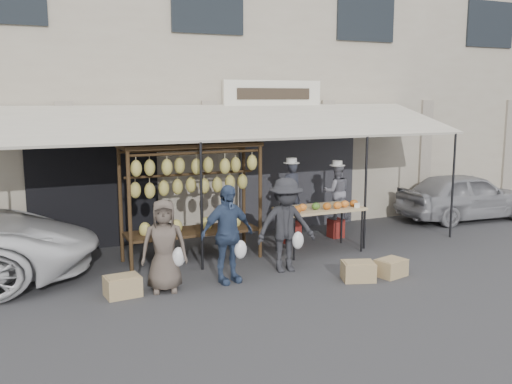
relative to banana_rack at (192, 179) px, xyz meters
The scene contains 16 objects.
ground_plane 2.57m from the banana_rack, 61.72° to the right, with size 90.00×90.00×0.00m, color #2D2D30.
shophouse 5.23m from the banana_rack, 78.41° to the left, with size 24.00×6.15×7.30m.
awning 1.48m from the banana_rack, 26.53° to the left, with size 10.00×2.35×2.92m.
banana_rack is the anchor object (origin of this frame).
produce_table 2.66m from the banana_rack, 11.04° to the right, with size 1.70×0.90×1.04m.
vendor_left 2.39m from the banana_rack, ahead, with size 0.46×0.30×1.26m, color #2A2C38.
vendor_right 3.51m from the banana_rack, ahead, with size 0.60×0.46×1.22m, color gray.
customer_left 1.95m from the banana_rack, 122.85° to the right, with size 0.73×0.47×1.49m, color brown.
customer_mid 1.67m from the banana_rack, 85.60° to the right, with size 0.97×0.40×1.66m, color #344565.
customer_right 2.00m from the banana_rack, 46.07° to the right, with size 1.09×0.62×1.68m, color #26262A.
stool_left 2.69m from the banana_rack, ahead, with size 0.35×0.35×0.49m, color maroon.
stool_right 3.73m from the banana_rack, ahead, with size 0.29×0.29×0.41m, color maroon.
crate_near_a 3.48m from the banana_rack, 46.94° to the right, with size 0.53×0.40×0.32m, color tan.
crate_near_b 3.95m from the banana_rack, 39.93° to the right, with size 0.50×0.38×0.30m, color tan.
crate_far 2.60m from the banana_rack, 138.31° to the right, with size 0.53×0.40×0.32m, color tan.
sedan 7.55m from the banana_rack, ahead, with size 1.43×3.56×1.21m, color #949499.
Camera 1 is at (-4.22, -8.30, 3.08)m, focal length 40.00 mm.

